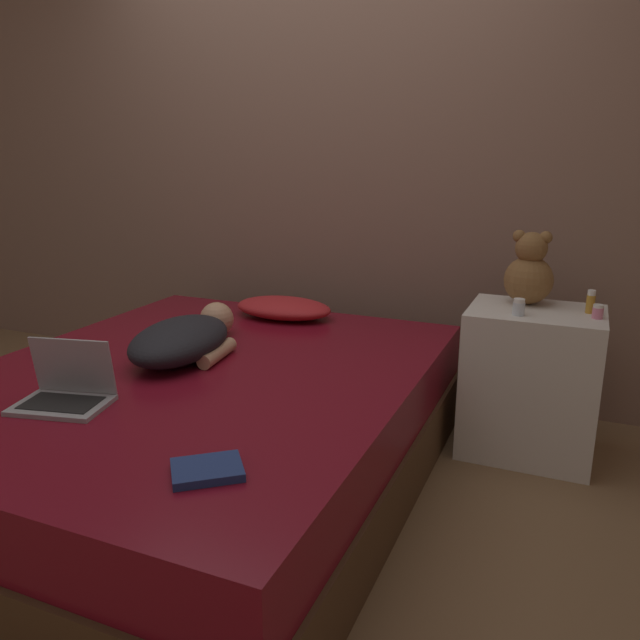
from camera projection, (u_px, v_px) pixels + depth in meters
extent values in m
plane|color=brown|center=(203.00, 480.00, 2.58)|extent=(12.00, 12.00, 0.00)
cube|color=#846656|center=(326.00, 153.00, 3.40)|extent=(8.00, 0.06, 2.60)
cube|color=#4C331E|center=(201.00, 452.00, 2.54)|extent=(1.71, 2.07, 0.26)
cube|color=maroon|center=(198.00, 396.00, 2.48)|extent=(1.68, 2.03, 0.23)
cube|color=silver|center=(530.00, 382.00, 2.75)|extent=(0.56, 0.44, 0.66)
ellipsoid|color=red|center=(284.00, 308.00, 3.17)|extent=(0.51, 0.31, 0.10)
ellipsoid|color=black|center=(180.00, 340.00, 2.55)|extent=(0.40, 0.60, 0.16)
sphere|color=tan|center=(217.00, 319.00, 2.87)|extent=(0.16, 0.16, 0.16)
cylinder|color=tan|center=(217.00, 353.00, 2.54)|extent=(0.09, 0.26, 0.06)
cube|color=#9E9EA3|center=(62.00, 405.00, 2.09)|extent=(0.34, 0.27, 0.02)
cube|color=black|center=(61.00, 403.00, 2.08)|extent=(0.27, 0.19, 0.00)
cube|color=#9E9EA3|center=(73.00, 366.00, 2.14)|extent=(0.30, 0.10, 0.20)
cube|color=black|center=(73.00, 366.00, 2.14)|extent=(0.27, 0.09, 0.18)
sphere|color=brown|center=(528.00, 280.00, 2.74)|extent=(0.21, 0.21, 0.21)
sphere|color=brown|center=(531.00, 248.00, 2.70)|extent=(0.14, 0.14, 0.14)
sphere|color=brown|center=(519.00, 236.00, 2.71)|extent=(0.06, 0.06, 0.06)
sphere|color=brown|center=(546.00, 237.00, 2.67)|extent=(0.06, 0.06, 0.06)
cylinder|color=gold|center=(590.00, 304.00, 2.60)|extent=(0.04, 0.04, 0.08)
cylinder|color=white|center=(592.00, 293.00, 2.59)|extent=(0.03, 0.03, 0.02)
cylinder|color=silver|center=(519.00, 309.00, 2.58)|extent=(0.05, 0.05, 0.05)
cylinder|color=white|center=(519.00, 301.00, 2.57)|extent=(0.05, 0.05, 0.02)
cylinder|color=pink|center=(598.00, 313.00, 2.53)|extent=(0.04, 0.04, 0.05)
cylinder|color=white|center=(599.00, 306.00, 2.52)|extent=(0.04, 0.04, 0.01)
cube|color=navy|center=(207.00, 470.00, 1.66)|extent=(0.24, 0.23, 0.02)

